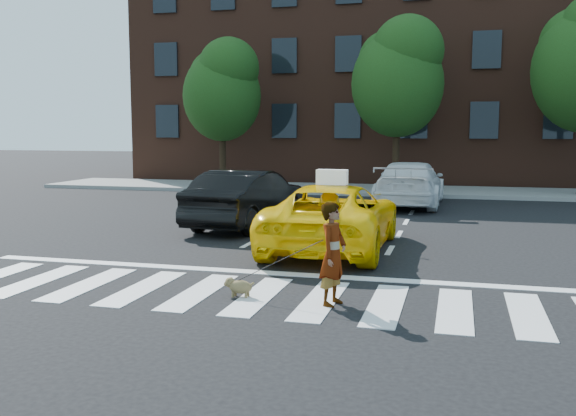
{
  "coord_description": "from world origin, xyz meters",
  "views": [
    {
      "loc": [
        2.98,
        -9.38,
        2.61
      ],
      "look_at": [
        -0.18,
        2.48,
        1.1
      ],
      "focal_mm": 40.0,
      "sensor_mm": 36.0,
      "label": 1
    }
  ],
  "objects_px": {
    "black_sedan": "(248,198)",
    "dog": "(238,286)",
    "taxi": "(333,217)",
    "woman": "(333,254)",
    "tree_left": "(223,87)",
    "tree_mid": "(398,73)",
    "white_suv": "(410,184)"
  },
  "relations": [
    {
      "from": "tree_mid",
      "to": "white_suv",
      "type": "bearing_deg",
      "value": -78.41
    },
    {
      "from": "taxi",
      "to": "woman",
      "type": "xyz_separation_m",
      "value": [
        0.85,
        -4.44,
        0.05
      ]
    },
    {
      "from": "dog",
      "to": "tree_left",
      "type": "bearing_deg",
      "value": 116.94
    },
    {
      "from": "black_sedan",
      "to": "tree_left",
      "type": "bearing_deg",
      "value": -59.17
    },
    {
      "from": "woman",
      "to": "dog",
      "type": "distance_m",
      "value": 1.63
    },
    {
      "from": "tree_mid",
      "to": "woman",
      "type": "distance_m",
      "value": 17.67
    },
    {
      "from": "black_sedan",
      "to": "dog",
      "type": "bearing_deg",
      "value": 114.13
    },
    {
      "from": "tree_left",
      "to": "white_suv",
      "type": "distance_m",
      "value": 10.07
    },
    {
      "from": "tree_mid",
      "to": "woman",
      "type": "height_order",
      "value": "tree_mid"
    },
    {
      "from": "white_suv",
      "to": "dog",
      "type": "distance_m",
      "value": 13.02
    },
    {
      "from": "tree_left",
      "to": "white_suv",
      "type": "height_order",
      "value": "tree_left"
    },
    {
      "from": "tree_mid",
      "to": "dog",
      "type": "height_order",
      "value": "tree_mid"
    },
    {
      "from": "tree_left",
      "to": "woman",
      "type": "relative_size",
      "value": 4.2
    },
    {
      "from": "tree_mid",
      "to": "taxi",
      "type": "distance_m",
      "value": 13.4
    },
    {
      "from": "tree_left",
      "to": "taxi",
      "type": "relative_size",
      "value": 1.26
    },
    {
      "from": "woman",
      "to": "black_sedan",
      "type": "bearing_deg",
      "value": 41.48
    },
    {
      "from": "black_sedan",
      "to": "dog",
      "type": "distance_m",
      "value": 7.34
    },
    {
      "from": "tree_mid",
      "to": "dog",
      "type": "xyz_separation_m",
      "value": [
        -0.82,
        -17.12,
        -4.68
      ]
    },
    {
      "from": "taxi",
      "to": "white_suv",
      "type": "distance_m",
      "value": 8.58
    },
    {
      "from": "tree_mid",
      "to": "black_sedan",
      "type": "bearing_deg",
      "value": -106.45
    },
    {
      "from": "tree_left",
      "to": "woman",
      "type": "bearing_deg",
      "value": -64.51
    },
    {
      "from": "black_sedan",
      "to": "white_suv",
      "type": "xyz_separation_m",
      "value": [
        3.86,
        5.92,
        -0.01
      ]
    },
    {
      "from": "tree_mid",
      "to": "woman",
      "type": "relative_size",
      "value": 4.59
    },
    {
      "from": "tree_mid",
      "to": "white_suv",
      "type": "relative_size",
      "value": 1.36
    },
    {
      "from": "taxi",
      "to": "dog",
      "type": "xyz_separation_m",
      "value": [
        -0.67,
        -4.38,
        -0.54
      ]
    },
    {
      "from": "woman",
      "to": "tree_left",
      "type": "bearing_deg",
      "value": 39.35
    },
    {
      "from": "white_suv",
      "to": "dog",
      "type": "bearing_deg",
      "value": 83.57
    },
    {
      "from": "dog",
      "to": "woman",
      "type": "bearing_deg",
      "value": 3.28
    },
    {
      "from": "black_sedan",
      "to": "white_suv",
      "type": "relative_size",
      "value": 0.89
    },
    {
      "from": "tree_left",
      "to": "dog",
      "type": "relative_size",
      "value": 12.33
    },
    {
      "from": "tree_left",
      "to": "taxi",
      "type": "bearing_deg",
      "value": -60.04
    },
    {
      "from": "white_suv",
      "to": "woman",
      "type": "height_order",
      "value": "woman"
    }
  ]
}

